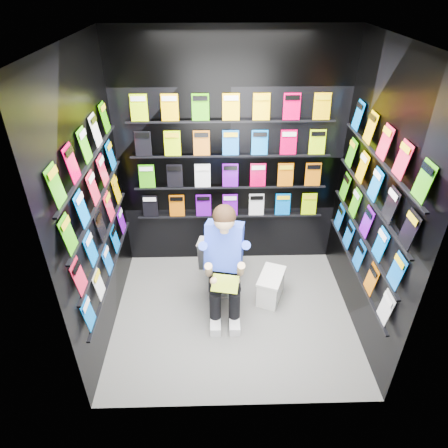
{
  "coord_description": "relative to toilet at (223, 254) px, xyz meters",
  "views": [
    {
      "loc": [
        -0.17,
        -2.94,
        3.01
      ],
      "look_at": [
        -0.09,
        0.15,
        1.02
      ],
      "focal_mm": 32.0,
      "sensor_mm": 36.0,
      "label": 1
    }
  ],
  "objects": [
    {
      "name": "longbox",
      "position": [
        0.5,
        -0.3,
        -0.23
      ],
      "size": [
        0.33,
        0.43,
        0.28
      ],
      "primitive_type": "cube",
      "rotation": [
        0.0,
        0.0,
        -0.38
      ],
      "color": "white",
      "rests_on": "floor"
    },
    {
      "name": "wall_left",
      "position": [
        -1.11,
        -0.56,
        0.93
      ],
      "size": [
        0.04,
        2.0,
        2.6
      ],
      "primitive_type": "cube",
      "color": "black",
      "rests_on": "floor"
    },
    {
      "name": "floor",
      "position": [
        0.09,
        -0.56,
        -0.37
      ],
      "size": [
        2.4,
        2.4,
        0.0
      ],
      "primitive_type": "plane",
      "color": "slate",
      "rests_on": "ground"
    },
    {
      "name": "wall_front",
      "position": [
        0.09,
        -1.56,
        0.93
      ],
      "size": [
        2.4,
        0.04,
        2.6
      ],
      "primitive_type": "cube",
      "color": "black",
      "rests_on": "floor"
    },
    {
      "name": "comics_back",
      "position": [
        0.09,
        0.41,
        0.94
      ],
      "size": [
        2.1,
        0.06,
        1.37
      ],
      "primitive_type": null,
      "color": "#C7003D",
      "rests_on": "wall_back"
    },
    {
      "name": "wall_back",
      "position": [
        0.09,
        0.44,
        0.93
      ],
      "size": [
        2.4,
        0.04,
        2.6
      ],
      "primitive_type": "cube",
      "color": "black",
      "rests_on": "floor"
    },
    {
      "name": "reader",
      "position": [
        0.0,
        -0.38,
        0.38
      ],
      "size": [
        0.61,
        0.79,
        1.31
      ],
      "primitive_type": null,
      "rotation": [
        0.0,
        0.0,
        -0.19
      ],
      "color": "blue",
      "rests_on": "toilet"
    },
    {
      "name": "ceiling",
      "position": [
        0.09,
        -0.56,
        2.23
      ],
      "size": [
        2.4,
        2.4,
        0.0
      ],
      "primitive_type": "plane",
      "color": "white",
      "rests_on": "floor"
    },
    {
      "name": "held_comic",
      "position": [
        0.0,
        -0.73,
        0.21
      ],
      "size": [
        0.27,
        0.19,
        0.1
      ],
      "primitive_type": "cube",
      "rotation": [
        -0.96,
        0.0,
        -0.19
      ],
      "color": "green",
      "rests_on": "reader"
    },
    {
      "name": "comics_left",
      "position": [
        -1.08,
        -0.56,
        0.94
      ],
      "size": [
        0.06,
        1.7,
        1.37
      ],
      "primitive_type": null,
      "color": "#C7003D",
      "rests_on": "wall_left"
    },
    {
      "name": "longbox_lid",
      "position": [
        0.5,
        -0.3,
        -0.07
      ],
      "size": [
        0.36,
        0.45,
        0.03
      ],
      "primitive_type": "cube",
      "rotation": [
        0.0,
        0.0,
        -0.38
      ],
      "color": "white",
      "rests_on": "longbox"
    },
    {
      "name": "toilet",
      "position": [
        0.0,
        0.0,
        0.0
      ],
      "size": [
        0.56,
        0.82,
        0.73
      ],
      "primitive_type": "imported",
      "rotation": [
        0.0,
        0.0,
        2.95
      ],
      "color": "silver",
      "rests_on": "floor"
    },
    {
      "name": "wall_right",
      "position": [
        1.29,
        -0.56,
        0.93
      ],
      "size": [
        0.04,
        2.0,
        2.6
      ],
      "primitive_type": "cube",
      "color": "black",
      "rests_on": "floor"
    },
    {
      "name": "comics_right",
      "position": [
        1.26,
        -0.56,
        0.94
      ],
      "size": [
        0.06,
        1.7,
        1.37
      ],
      "primitive_type": null,
      "color": "#C7003D",
      "rests_on": "wall_right"
    }
  ]
}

